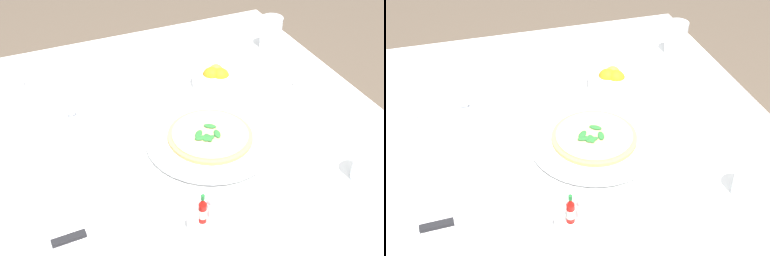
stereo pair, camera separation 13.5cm
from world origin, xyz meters
The scene contains 15 objects.
dining_table centered at (0.00, 0.00, 0.61)m, with size 1.21×1.21×0.73m.
pizza_plate centered at (-0.06, 0.11, 0.74)m, with size 0.35×0.35×0.02m.
pizza centered at (-0.06, 0.11, 0.76)m, with size 0.23×0.23×0.02m.
coffee_cup_far_left centered at (0.44, -0.09, 0.76)m, with size 0.13×0.13×0.06m.
coffee_cup_back_corner centered at (0.21, -0.16, 0.76)m, with size 0.13×0.13×0.06m.
water_glass_near_left centered at (-0.49, -0.30, 0.78)m, with size 0.08×0.08×0.11m.
water_glass_center_back centered at (0.33, -0.36, 0.78)m, with size 0.07×0.07×0.10m.
water_glass_left_edge centered at (-0.36, 0.39, 0.78)m, with size 0.07×0.07×0.11m.
napkin_folded centered at (0.41, 0.31, 0.74)m, with size 0.23×0.15×0.02m.
dinner_knife centered at (0.42, 0.31, 0.76)m, with size 0.20×0.02×0.01m.
citrus_bowl centered at (-0.20, -0.15, 0.76)m, with size 0.15×0.15×0.07m.
hot_sauce_bottle centered at (0.07, 0.36, 0.77)m, with size 0.02×0.02×0.08m.
salt_shaker centered at (0.10, 0.37, 0.76)m, with size 0.03×0.03×0.06m.
pepper_shaker centered at (0.05, 0.35, 0.76)m, with size 0.03×0.03×0.06m.
menu_card centered at (-0.45, 0.00, 0.76)m, with size 0.04×0.08×0.06m.
Camera 2 is at (0.26, 1.08, 1.58)m, focal length 45.27 mm.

